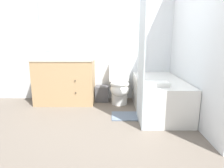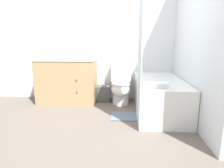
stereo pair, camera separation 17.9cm
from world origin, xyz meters
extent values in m
plane|color=#6B6056|center=(0.00, 0.00, 0.00)|extent=(14.00, 14.00, 0.00)
cube|color=silver|center=(0.00, 1.70, 1.25)|extent=(8.00, 0.05, 2.50)
cube|color=#B2BCC6|center=(-0.77, 1.67, 1.45)|extent=(1.06, 0.01, 0.93)
cube|color=silver|center=(1.37, 0.84, 1.25)|extent=(0.05, 2.67, 2.50)
cube|color=tan|center=(-0.77, 1.39, 0.42)|extent=(1.12, 0.57, 0.84)
cube|color=beige|center=(-0.77, 1.39, 0.85)|extent=(1.14, 0.59, 0.03)
cylinder|color=white|center=(-0.77, 1.39, 0.81)|extent=(0.34, 0.34, 0.10)
sphere|color=#382D23|center=(-0.52, 1.09, 0.50)|extent=(0.02, 0.02, 0.02)
sphere|color=#382D23|center=(-0.52, 1.09, 0.28)|extent=(0.02, 0.02, 0.02)
cylinder|color=silver|center=(-0.77, 1.60, 0.89)|extent=(0.04, 0.04, 0.04)
cylinder|color=silver|center=(-0.77, 1.56, 0.95)|extent=(0.02, 0.11, 0.09)
cylinder|color=silver|center=(-0.83, 1.60, 0.89)|extent=(0.03, 0.03, 0.04)
cylinder|color=silver|center=(-0.72, 1.60, 0.89)|extent=(0.03, 0.03, 0.04)
cylinder|color=white|center=(0.29, 1.31, 0.11)|extent=(0.31, 0.31, 0.22)
ellipsoid|color=white|center=(0.29, 1.25, 0.30)|extent=(0.36, 0.44, 0.27)
torus|color=white|center=(0.29, 1.25, 0.40)|extent=(0.36, 0.36, 0.04)
cube|color=white|center=(0.29, 1.56, 0.58)|extent=(0.40, 0.18, 0.36)
ellipsoid|color=white|center=(0.29, 1.25, 0.43)|extent=(0.34, 0.42, 0.02)
cube|color=white|center=(0.95, 0.90, 0.29)|extent=(0.76, 1.54, 0.57)
cube|color=#ACB1B2|center=(0.95, 0.90, 0.57)|extent=(0.64, 1.42, 0.01)
cube|color=silver|center=(0.56, 0.41, 0.94)|extent=(0.01, 0.59, 1.86)
cube|color=#4C4C51|center=(-0.06, 1.48, 0.16)|extent=(0.27, 0.23, 0.31)
cube|color=silver|center=(-0.43, 1.34, 0.92)|extent=(0.13, 0.13, 0.10)
ellipsoid|color=white|center=(-0.43, 1.34, 0.98)|extent=(0.06, 0.04, 0.03)
cylinder|color=white|center=(-0.31, 1.38, 0.93)|extent=(0.06, 0.06, 0.13)
cylinder|color=silver|center=(-0.31, 1.38, 1.01)|extent=(0.04, 0.04, 0.03)
cube|color=white|center=(-1.18, 1.25, 0.90)|extent=(0.24, 0.15, 0.05)
cube|color=white|center=(0.80, 0.39, 0.60)|extent=(0.33, 0.20, 0.06)
cube|color=slate|center=(0.36, 0.64, 0.01)|extent=(0.44, 0.38, 0.02)
camera|label=1|loc=(0.14, -2.42, 1.25)|focal=32.00mm
camera|label=2|loc=(0.32, -2.42, 1.25)|focal=32.00mm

